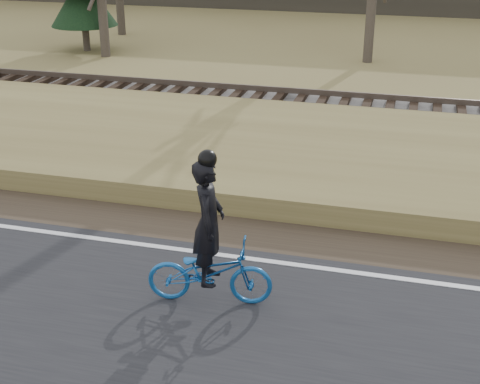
# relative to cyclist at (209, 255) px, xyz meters

# --- Properties ---
(ground) EXTENTS (120.00, 120.00, 0.00)m
(ground) POSITION_rel_cyclist_xyz_m (-3.44, 1.16, -0.82)
(ground) COLOR olive
(ground) RESTS_ON ground
(edge_line) EXTENTS (120.00, 0.12, 0.01)m
(edge_line) POSITION_rel_cyclist_xyz_m (-3.44, 1.36, -0.75)
(edge_line) COLOR silver
(edge_line) RESTS_ON road
(shoulder) EXTENTS (120.00, 1.60, 0.04)m
(shoulder) POSITION_rel_cyclist_xyz_m (-3.44, 2.36, -0.80)
(shoulder) COLOR #473A2B
(shoulder) RESTS_ON ground
(embankment) EXTENTS (120.00, 5.00, 0.44)m
(embankment) POSITION_rel_cyclist_xyz_m (-3.44, 5.36, -0.60)
(embankment) COLOR olive
(embankment) RESTS_ON ground
(ballast) EXTENTS (120.00, 3.00, 0.45)m
(ballast) POSITION_rel_cyclist_xyz_m (-3.44, 9.16, -0.59)
(ballast) COLOR slate
(ballast) RESTS_ON ground
(railroad) EXTENTS (120.00, 2.40, 0.29)m
(railroad) POSITION_rel_cyclist_xyz_m (-3.44, 9.16, -0.29)
(railroad) COLOR black
(railroad) RESTS_ON ballast
(cyclist) EXTENTS (1.89, 0.92, 2.34)m
(cyclist) POSITION_rel_cyclist_xyz_m (0.00, 0.00, 0.00)
(cyclist) COLOR #16549A
(cyclist) RESTS_ON road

